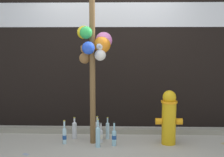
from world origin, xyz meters
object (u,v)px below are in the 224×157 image
bottle_0 (75,129)px  bottle_3 (64,135)px  bottle_5 (108,130)px  fire_hydrant (169,117)px  bottle_6 (101,135)px  bottle_2 (114,137)px  memorial_post (94,33)px  bottle_1 (98,136)px  bottle_4 (97,130)px

bottle_0 → bottle_3: bottle_3 is taller
bottle_5 → bottle_3: bearing=-157.8°
fire_hydrant → bottle_5: 0.97m
bottle_0 → bottle_6: bottle_0 is taller
bottle_5 → bottle_2: bearing=-70.9°
fire_hydrant → bottle_6: size_ratio=2.62×
fire_hydrant → bottle_5: fire_hydrant is taller
bottle_6 → memorial_post: bearing=-164.3°
memorial_post → bottle_3: 1.57m
bottle_1 → bottle_5: bearing=72.9°
bottle_1 → bottle_4: bearing=96.0°
bottle_5 → memorial_post: bearing=-133.2°
bottle_4 → bottle_6: 0.16m
fire_hydrant → bottle_3: fire_hydrant is taller
memorial_post → bottle_3: bearing=-171.6°
fire_hydrant → bottle_5: (-0.92, 0.21, -0.26)m
bottle_4 → bottle_6: (0.07, -0.13, -0.04)m
fire_hydrant → bottle_4: bearing=170.7°
bottle_6 → bottle_5: bearing=61.0°
bottle_3 → bottle_5: bottle_3 is taller
bottle_1 → bottle_5: (0.12, 0.39, -0.02)m
bottle_3 → bottle_4: (0.47, 0.22, 0.02)m
bottle_2 → bottle_4: bearing=133.2°
bottle_0 → bottle_2: bottle_2 is taller
bottle_0 → bottle_1: bearing=-44.8°
bottle_0 → bottle_5: 0.52m
bottle_0 → bottle_6: (0.42, -0.17, -0.04)m
memorial_post → bottle_1: 1.49m
bottle_0 → bottle_5: bottle_5 is taller
bottle_3 → bottle_4: size_ratio=0.97×
bottle_2 → memorial_post: bearing=156.1°
bottle_2 → bottle_5: 0.34m
bottle_1 → memorial_post: bearing=106.3°
memorial_post → bottle_6: 1.53m
bottle_1 → bottle_4: (-0.04, 0.36, -0.01)m
bottle_1 → bottle_4: 0.36m
fire_hydrant → bottle_1: size_ratio=1.93×
memorial_post → fire_hydrant: 1.65m
bottle_3 → bottle_4: bottle_4 is taller
fire_hydrant → bottle_2: fire_hydrant is taller
bottle_3 → bottle_6: bearing=9.6°
bottle_5 → bottle_6: bearing=-119.0°
bottle_2 → fire_hydrant: bearing=7.8°
bottle_3 → bottle_4: bearing=25.5°
memorial_post → bottle_2: memorial_post is taller
memorial_post → bottle_1: bearing=-73.7°
bottle_2 → bottle_4: size_ratio=0.96×
fire_hydrant → bottle_4: (-1.07, 0.18, -0.26)m
bottle_4 → bottle_1: bearing=-84.0°
bottle_6 → bottle_2: bearing=-37.0°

